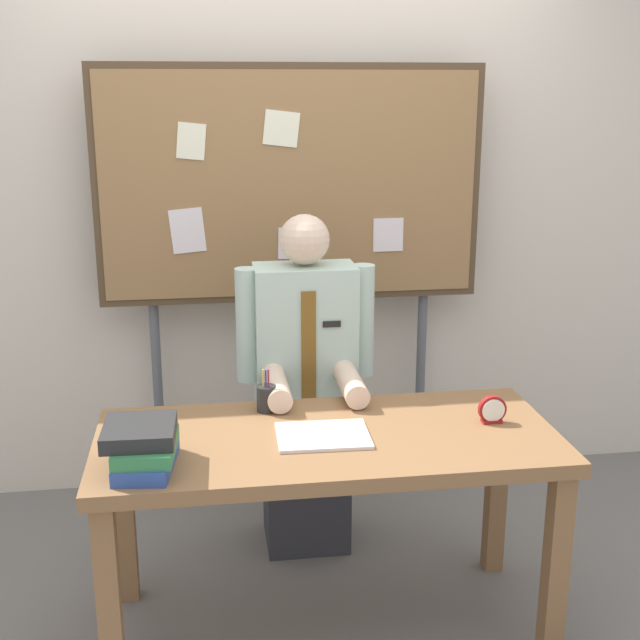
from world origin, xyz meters
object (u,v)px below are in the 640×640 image
object	(u,v)px
desk	(328,462)
person	(306,398)
bulletin_board	(291,191)
desk_clock	(492,411)
pen_holder	(266,398)
book_stack	(144,446)
open_notebook	(323,436)

from	to	relation	value
desk	person	xyz separation A→B (m)	(0.00, 0.59, 0.01)
person	bulletin_board	xyz separation A→B (m)	(-0.00, 0.48, 0.78)
desk	desk_clock	xyz separation A→B (m)	(0.58, 0.02, 0.15)
desk	desk_clock	world-z (taller)	desk_clock
desk	pen_holder	world-z (taller)	pen_holder
book_stack	open_notebook	bearing A→B (deg)	14.39
pen_holder	book_stack	bearing A→B (deg)	-135.00
bulletin_board	book_stack	world-z (taller)	bulletin_board
open_notebook	desk_clock	distance (m)	0.60
bulletin_board	book_stack	bearing A→B (deg)	-115.71
book_stack	desk_clock	xyz separation A→B (m)	(1.17, 0.19, -0.03)
bulletin_board	book_stack	size ratio (longest dim) A/B	6.73
person	pen_holder	world-z (taller)	person
book_stack	pen_holder	bearing A→B (deg)	45.00
person	pen_holder	distance (m)	0.42
open_notebook	pen_holder	distance (m)	0.31
person	desk_clock	bearing A→B (deg)	-44.35
desk_clock	person	bearing A→B (deg)	135.65
bulletin_board	person	bearing A→B (deg)	-89.96
desk	book_stack	xyz separation A→B (m)	(-0.59, -0.17, 0.17)
pen_holder	open_notebook	bearing A→B (deg)	-57.30
book_stack	person	bearing A→B (deg)	51.87
desk_clock	pen_holder	world-z (taller)	pen_holder
desk_clock	bulletin_board	bearing A→B (deg)	119.12
open_notebook	pen_holder	xyz separation A→B (m)	(-0.17, 0.26, 0.04)
desk	desk_clock	size ratio (longest dim) A/B	15.78
person	pen_holder	bearing A→B (deg)	-118.08
person	open_notebook	distance (m)	0.62
person	bulletin_board	bearing A→B (deg)	90.04
desk_clock	pen_holder	xyz separation A→B (m)	(-0.77, 0.22, 0.01)
person	pen_holder	size ratio (longest dim) A/B	8.76
desk	bulletin_board	world-z (taller)	bulletin_board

